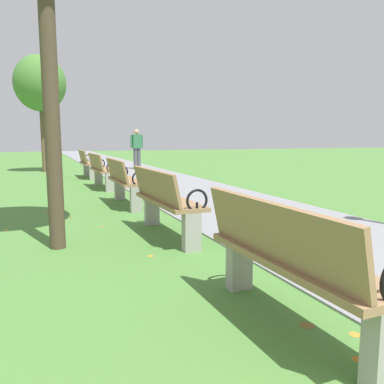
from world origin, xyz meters
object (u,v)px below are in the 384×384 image
Objects in this scene: tree_3 at (40,84)px; park_bench_4 at (124,181)px; park_bench_5 at (101,170)px; park_bench_2 at (288,260)px; park_bench_3 at (165,200)px; pedestrian_walking at (137,147)px; park_bench_6 at (88,163)px.

park_bench_4 is at bearing -81.49° from tree_3.
park_bench_2 is at bearing -90.00° from park_bench_5.
pedestrian_walking is at bearing 78.04° from park_bench_3.
tree_3 is (-1.27, 2.86, 2.80)m from park_bench_6.
park_bench_3 is 1.01× the size of park_bench_4.
park_bench_4 is 2.78m from park_bench_5.
park_bench_4 is at bearing -90.00° from park_bench_5.
tree_3 is (-1.27, 11.08, 2.80)m from park_bench_3.
tree_3 reaches higher than pedestrian_walking.
park_bench_2 is 13.88m from pedestrian_walking.
park_bench_2 and park_bench_4 have the same top height.
park_bench_5 is at bearing 90.00° from park_bench_3.
park_bench_2 is 8.03m from park_bench_5.
park_bench_4 and park_bench_6 have the same top height.
park_bench_2 and park_bench_3 have the same top height.
park_bench_4 is 8.75m from pedestrian_walking.
park_bench_4 is 9.06m from tree_3.
park_bench_4 is (-0.00, 2.56, 0.00)m from park_bench_3.
park_bench_4 is 5.65m from park_bench_6.
park_bench_2 is 1.00× the size of park_bench_5.
park_bench_2 is at bearing -90.00° from park_bench_3.
park_bench_2 is at bearing -99.65° from pedestrian_walking.
park_bench_2 is 14.11m from tree_3.
park_bench_6 is at bearing -129.99° from pedestrian_walking.
park_bench_6 is (0.00, 5.65, 0.00)m from park_bench_4.
tree_3 is at bearing 95.29° from park_bench_2.
park_bench_5 is at bearing -112.39° from pedestrian_walking.
park_bench_2 is at bearing -90.00° from park_bench_6.
park_bench_2 is 10.91m from park_bench_6.
park_bench_3 is at bearing -101.96° from pedestrian_walking.
park_bench_4 is at bearing -90.00° from park_bench_6.
park_bench_3 is at bearing 90.00° from park_bench_2.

